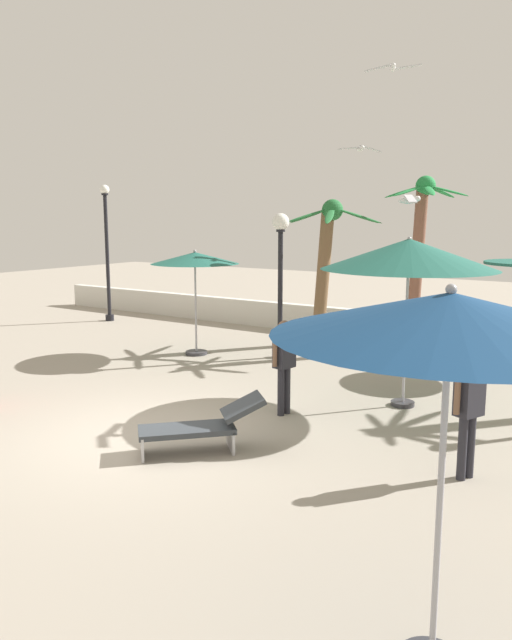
{
  "coord_description": "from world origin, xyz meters",
  "views": [
    {
      "loc": [
        6.65,
        -6.69,
        3.41
      ],
      "look_at": [
        0.0,
        3.27,
        1.4
      ],
      "focal_mm": 34.18,
      "sensor_mm": 36.0,
      "label": 1
    }
  ],
  "objects": [
    {
      "name": "ground_plane",
      "position": [
        0.0,
        0.0,
        0.0
      ],
      "size": [
        56.0,
        56.0,
        0.0
      ],
      "primitive_type": "plane",
      "color": "#9E9384"
    },
    {
      "name": "boundary_wall",
      "position": [
        0.0,
        9.36,
        0.4
      ],
      "size": [
        25.2,
        0.3,
        0.8
      ],
      "primitive_type": "cube",
      "color": "silver",
      "rests_on": "ground_plane"
    },
    {
      "name": "patio_umbrella_0",
      "position": [
        5.46,
        -2.48,
        2.72
      ],
      "size": [
        2.52,
        2.52,
        2.97
      ],
      "color": "#333338",
      "rests_on": "ground_plane"
    },
    {
      "name": "patio_umbrella_1",
      "position": [
        2.91,
        3.79,
        2.77
      ],
      "size": [
        3.12,
        3.12,
        3.09
      ],
      "color": "#333338",
      "rests_on": "ground_plane"
    },
    {
      "name": "patio_umbrella_3",
      "position": [
        -2.97,
        5.01,
        2.39
      ],
      "size": [
        2.19,
        2.19,
        2.64
      ],
      "color": "#333338",
      "rests_on": "ground_plane"
    },
    {
      "name": "palm_tree_0",
      "position": [
        -0.83,
        7.9,
        2.48
      ],
      "size": [
        2.73,
        2.54,
        3.91
      ],
      "color": "brown",
      "rests_on": "ground_plane"
    },
    {
      "name": "palm_tree_2",
      "position": [
        1.5,
        8.48,
        2.78
      ],
      "size": [
        2.15,
        2.03,
        4.45
      ],
      "color": "brown",
      "rests_on": "ground_plane"
    },
    {
      "name": "lamp_post_1",
      "position": [
        -1.04,
        5.9,
        2.35
      ],
      "size": [
        0.41,
        0.41,
        3.53
      ],
      "color": "black",
      "rests_on": "ground_plane"
    },
    {
      "name": "lamp_post_2",
      "position": [
        -8.66,
        7.38,
        2.44
      ],
      "size": [
        0.31,
        0.31,
        4.48
      ],
      "color": "black",
      "rests_on": "ground_plane"
    },
    {
      "name": "lounge_chair_0",
      "position": [
        1.24,
        -0.0,
        0.4
      ],
      "size": [
        1.68,
        1.71,
        0.82
      ],
      "color": "#B7B7BC",
      "rests_on": "ground_plane"
    },
    {
      "name": "guest_0",
      "position": [
        1.35,
        2.14,
        1.02
      ],
      "size": [
        0.3,
        0.55,
        1.68
      ],
      "color": "#26262D",
      "rests_on": "ground_plane"
    },
    {
      "name": "guest_1",
      "position": [
        4.72,
        1.19,
        1.04
      ],
      "size": [
        0.36,
        0.52,
        1.72
      ],
      "color": "#26262D",
      "rests_on": "ground_plane"
    },
    {
      "name": "seagull_0",
      "position": [
        0.01,
        8.02,
        5.14
      ],
      "size": [
        0.89,
        0.93,
        0.17
      ],
      "color": "white"
    },
    {
      "name": "seagull_1",
      "position": [
        2.86,
        3.8,
        3.73
      ],
      "size": [
        0.67,
        1.04,
        0.16
      ],
      "color": "white"
    },
    {
      "name": "seagull_2",
      "position": [
        1.19,
        7.05,
        6.75
      ],
      "size": [
        1.2,
        0.67,
        0.16
      ],
      "color": "white"
    }
  ]
}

